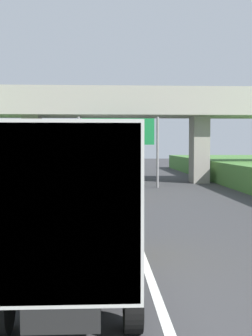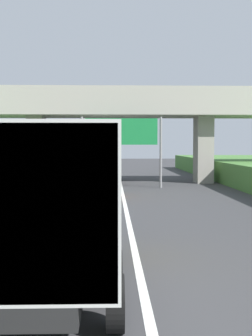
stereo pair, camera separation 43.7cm
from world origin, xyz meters
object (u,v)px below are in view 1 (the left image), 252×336
at_px(truck_black, 99,159).
at_px(truck_yellow, 76,199).
at_px(overhead_highway_sign, 118,136).
at_px(car_orange, 96,182).

bearing_deg(truck_black, truck_yellow, -90.44).
bearing_deg(truck_black, overhead_highway_sign, -73.08).
height_order(truck_black, truck_yellow, same).
bearing_deg(truck_yellow, truck_black, 89.56).
relative_size(truck_yellow, car_orange, 1.78).
height_order(truck_black, car_orange, truck_black).
distance_m(truck_black, truck_yellow, 27.46).
distance_m(truck_yellow, car_orange, 17.33).
bearing_deg(overhead_highway_sign, truck_black, 106.92).
relative_size(truck_black, truck_yellow, 1.00).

